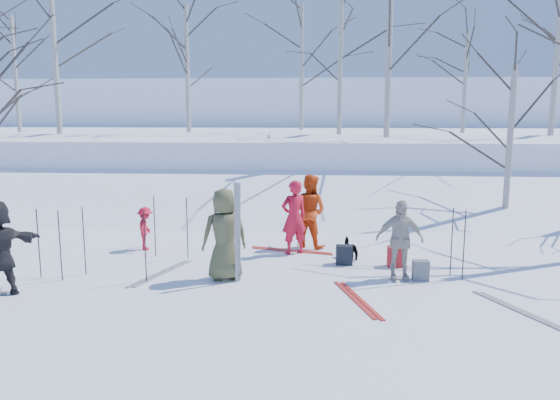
# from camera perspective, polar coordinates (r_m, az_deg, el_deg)

# --- Properties ---
(ground) EXTENTS (120.00, 120.00, 0.00)m
(ground) POSITION_cam_1_polar(r_m,az_deg,el_deg) (10.37, -0.57, -8.49)
(ground) COLOR white
(ground) RESTS_ON ground
(snow_ramp) EXTENTS (70.00, 9.49, 4.12)m
(snow_ramp) POSITION_cam_1_polar(r_m,az_deg,el_deg) (17.12, 1.26, -0.76)
(snow_ramp) COLOR white
(snow_ramp) RESTS_ON ground
(snow_plateau) EXTENTS (70.00, 18.00, 2.20)m
(snow_plateau) POSITION_cam_1_polar(r_m,az_deg,el_deg) (26.93, 2.26, 4.82)
(snow_plateau) COLOR white
(snow_plateau) RESTS_ON ground
(far_hill) EXTENTS (90.00, 30.00, 6.00)m
(far_hill) POSITION_cam_1_polar(r_m,az_deg,el_deg) (47.85, 3.02, 8.07)
(far_hill) COLOR white
(far_hill) RESTS_ON ground
(skier_olive_center) EXTENTS (0.99, 0.80, 1.75)m
(skier_olive_center) POSITION_cam_1_polar(r_m,az_deg,el_deg) (10.32, -5.82, -3.59)
(skier_olive_center) COLOR #484A2C
(skier_olive_center) RESTS_ON ground
(skier_red_north) EXTENTS (0.72, 0.63, 1.65)m
(skier_red_north) POSITION_cam_1_polar(r_m,az_deg,el_deg) (12.10, 1.46, -1.81)
(skier_red_north) COLOR red
(skier_red_north) RESTS_ON ground
(skier_redor_behind) EXTENTS (1.04, 0.97, 1.71)m
(skier_redor_behind) POSITION_cam_1_polar(r_m,az_deg,el_deg) (12.71, 3.10, -1.14)
(skier_redor_behind) COLOR #D94410
(skier_redor_behind) RESTS_ON ground
(skier_red_seated) EXTENTS (0.45, 0.68, 0.99)m
(skier_red_seated) POSITION_cam_1_polar(r_m,az_deg,el_deg) (12.87, -13.87, -2.90)
(skier_red_seated) COLOR red
(skier_red_seated) RESTS_ON ground
(skier_cream_east) EXTENTS (0.90, 0.39, 1.53)m
(skier_cream_east) POSITION_cam_1_polar(r_m,az_deg,el_deg) (10.54, 12.38, -4.09)
(skier_cream_east) COLOR beige
(skier_cream_east) RESTS_ON ground
(dog) EXTENTS (0.51, 0.58, 0.45)m
(dog) POSITION_cam_1_polar(r_m,az_deg,el_deg) (11.89, 7.49, -5.07)
(dog) COLOR black
(dog) RESTS_ON ground
(upright_ski_left) EXTENTS (0.09, 0.16, 1.90)m
(upright_ski_left) POSITION_cam_1_polar(r_m,az_deg,el_deg) (10.07, -4.58, -3.45)
(upright_ski_left) COLOR silver
(upright_ski_left) RESTS_ON ground
(upright_ski_right) EXTENTS (0.12, 0.23, 1.89)m
(upright_ski_right) POSITION_cam_1_polar(r_m,az_deg,el_deg) (10.08, -4.35, -3.43)
(upright_ski_right) COLOR silver
(upright_ski_right) RESTS_ON ground
(ski_pair_a) EXTENTS (1.26, 2.01, 0.02)m
(ski_pair_a) POSITION_cam_1_polar(r_m,az_deg,el_deg) (9.49, 8.08, -10.24)
(ski_pair_a) COLOR #B42219
(ski_pair_a) RESTS_ON ground
(ski_pair_b) EXTENTS (1.12, 2.00, 0.02)m
(ski_pair_b) POSITION_cam_1_polar(r_m,az_deg,el_deg) (12.49, 1.22, -5.30)
(ski_pair_b) COLOR #B42219
(ski_pair_b) RESTS_ON ground
(ski_pair_c) EXTENTS (1.39, 2.03, 0.02)m
(ski_pair_c) POSITION_cam_1_polar(r_m,az_deg,el_deg) (11.07, -12.34, -7.48)
(ski_pair_c) COLOR silver
(ski_pair_c) RESTS_ON ground
(ski_pair_e) EXTENTS (1.68, 2.06, 0.02)m
(ski_pair_e) POSITION_cam_1_polar(r_m,az_deg,el_deg) (9.72, 23.68, -10.50)
(ski_pair_e) COLOR silver
(ski_pair_e) RESTS_ON ground
(ski_pole_a) EXTENTS (0.02, 0.02, 1.34)m
(ski_pole_a) POSITION_cam_1_polar(r_m,az_deg,el_deg) (11.38, -23.91, -4.18)
(ski_pole_a) COLOR black
(ski_pole_a) RESTS_ON ground
(ski_pole_b) EXTENTS (0.02, 0.02, 1.34)m
(ski_pole_b) POSITION_cam_1_polar(r_m,az_deg,el_deg) (10.84, 18.68, -4.51)
(ski_pole_b) COLOR black
(ski_pole_b) RESTS_ON ground
(ski_pole_c) EXTENTS (0.02, 0.02, 1.34)m
(ski_pole_c) POSITION_cam_1_polar(r_m,az_deg,el_deg) (12.21, -12.96, -2.71)
(ski_pole_c) COLOR black
(ski_pole_c) RESTS_ON ground
(ski_pole_d) EXTENTS (0.02, 0.02, 1.34)m
(ski_pole_d) POSITION_cam_1_polar(r_m,az_deg,el_deg) (12.78, 3.72, -1.94)
(ski_pole_d) COLOR black
(ski_pole_d) RESTS_ON ground
(ski_pole_e) EXTENTS (0.02, 0.02, 1.34)m
(ski_pole_e) POSITION_cam_1_polar(r_m,az_deg,el_deg) (10.44, -13.91, -4.81)
(ski_pole_e) COLOR black
(ski_pole_e) RESTS_ON ground
(ski_pole_f) EXTENTS (0.02, 0.02, 1.34)m
(ski_pole_f) POSITION_cam_1_polar(r_m,az_deg,el_deg) (11.25, -19.80, -4.07)
(ski_pole_f) COLOR black
(ski_pole_f) RESTS_ON ground
(ski_pole_g) EXTENTS (0.02, 0.02, 1.34)m
(ski_pole_g) POSITION_cam_1_polar(r_m,az_deg,el_deg) (12.32, 1.91, -2.36)
(ski_pole_g) COLOR black
(ski_pole_g) RESTS_ON ground
(ski_pole_h) EXTENTS (0.02, 0.02, 1.34)m
(ski_pole_h) POSITION_cam_1_polar(r_m,az_deg,el_deg) (11.01, -21.99, -4.49)
(ski_pole_h) COLOR black
(ski_pole_h) RESTS_ON ground
(ski_pole_i) EXTENTS (0.02, 0.02, 1.34)m
(ski_pole_i) POSITION_cam_1_polar(r_m,az_deg,el_deg) (11.05, 17.51, -4.19)
(ski_pole_i) COLOR black
(ski_pole_i) RESTS_ON ground
(ski_pole_j) EXTENTS (0.02, 0.02, 1.34)m
(ski_pole_j) POSITION_cam_1_polar(r_m,az_deg,el_deg) (11.89, -9.67, -2.93)
(ski_pole_j) COLOR black
(ski_pole_j) RESTS_ON ground
(backpack_red) EXTENTS (0.32, 0.22, 0.42)m
(backpack_red) POSITION_cam_1_polar(r_m,az_deg,el_deg) (11.49, 11.96, -5.79)
(backpack_red) COLOR red
(backpack_red) RESTS_ON ground
(backpack_grey) EXTENTS (0.30, 0.20, 0.38)m
(backpack_grey) POSITION_cam_1_polar(r_m,az_deg,el_deg) (10.72, 14.49, -7.13)
(backpack_grey) COLOR slate
(backpack_grey) RESTS_ON ground
(backpack_dark) EXTENTS (0.34, 0.24, 0.40)m
(backpack_dark) POSITION_cam_1_polar(r_m,az_deg,el_deg) (11.48, 6.72, -5.72)
(backpack_dark) COLOR black
(backpack_dark) RESTS_ON ground
(birch_plateau_a) EXTENTS (5.16, 5.16, 6.52)m
(birch_plateau_a) POSITION_cam_1_polar(r_m,az_deg,el_deg) (19.88, 11.35, 15.86)
(birch_plateau_a) COLOR silver
(birch_plateau_a) RESTS_ON snow_plateau
(birch_plateau_b) EXTENTS (4.67, 4.67, 5.82)m
(birch_plateau_b) POSITION_cam_1_polar(r_m,az_deg,el_deg) (26.46, 2.26, 13.65)
(birch_plateau_b) COLOR silver
(birch_plateau_b) RESTS_ON snow_plateau
(birch_plateau_c) EXTENTS (4.04, 4.04, 4.92)m
(birch_plateau_c) POSITION_cam_1_polar(r_m,az_deg,el_deg) (26.71, -25.92, 11.71)
(birch_plateau_c) COLOR silver
(birch_plateau_c) RESTS_ON snow_plateau
(birch_plateau_d) EXTENTS (5.66, 5.66, 7.23)m
(birch_plateau_d) POSITION_cam_1_polar(r_m,az_deg,el_deg) (23.38, 27.08, 14.93)
(birch_plateau_d) COLOR silver
(birch_plateau_d) RESTS_ON snow_plateau
(birch_plateau_f) EXTENTS (5.77, 5.77, 7.39)m
(birch_plateau_f) POSITION_cam_1_polar(r_m,az_deg,el_deg) (23.88, -22.58, 15.29)
(birch_plateau_f) COLOR silver
(birch_plateau_f) RESTS_ON snow_plateau
(birch_plateau_g) EXTENTS (3.53, 3.53, 4.18)m
(birch_plateau_g) POSITION_cam_1_polar(r_m,az_deg,el_deg) (24.34, 18.77, 11.59)
(birch_plateau_g) COLOR silver
(birch_plateau_g) RESTS_ON snow_plateau
(birch_plateau_h) EXTENTS (4.64, 4.64, 5.78)m
(birch_plateau_h) POSITION_cam_1_polar(r_m,az_deg,el_deg) (21.86, 6.32, 14.41)
(birch_plateau_h) COLOR silver
(birch_plateau_h) RESTS_ON snow_plateau
(birch_plateau_i) EXTENTS (4.29, 4.29, 5.27)m
(birch_plateau_i) POSITION_cam_1_polar(r_m,az_deg,el_deg) (23.92, -9.67, 13.30)
(birch_plateau_i) COLOR silver
(birch_plateau_i) RESTS_ON snow_plateau
(birch_edge_e) EXTENTS (3.67, 3.67, 4.38)m
(birch_edge_e) POSITION_cam_1_polar(r_m,az_deg,el_deg) (16.38, 22.86, 5.23)
(birch_edge_e) COLOR silver
(birch_edge_e) RESTS_ON ground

